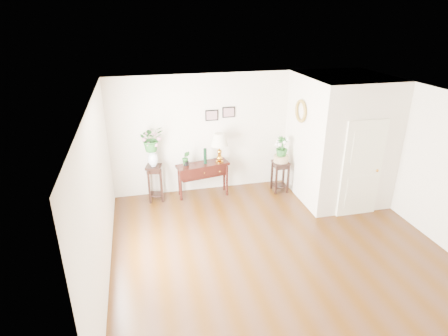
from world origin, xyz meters
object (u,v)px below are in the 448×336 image
object	(u,v)px
plant_stand_a	(155,183)
console_table	(203,180)
plant_stand_b	(280,176)
table_lamp	(219,148)

from	to	relation	value
plant_stand_a	console_table	bearing A→B (deg)	-0.52
plant_stand_a	plant_stand_b	xyz separation A→B (m)	(2.96, -0.21, -0.05)
console_table	table_lamp	xyz separation A→B (m)	(0.40, 0.00, 0.75)
table_lamp	plant_stand_b	size ratio (longest dim) A/B	0.93
table_lamp	plant_stand_a	world-z (taller)	table_lamp
console_table	plant_stand_b	distance (m)	1.86
plant_stand_b	table_lamp	bearing A→B (deg)	172.03
plant_stand_b	console_table	bearing A→B (deg)	173.74
console_table	plant_stand_a	world-z (taller)	plant_stand_a
table_lamp	plant_stand_a	size ratio (longest dim) A/B	0.82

